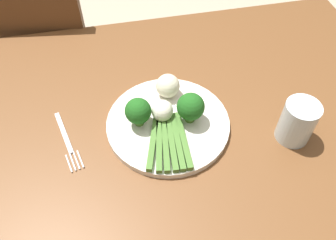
{
  "coord_description": "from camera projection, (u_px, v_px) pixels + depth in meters",
  "views": [
    {
      "loc": [
        0.02,
        0.45,
        1.33
      ],
      "look_at": [
        -0.07,
        -0.01,
        0.77
      ],
      "focal_mm": 36.3,
      "sensor_mm": 36.0,
      "label": 1
    }
  ],
  "objects": [
    {
      "name": "dining_table",
      "position": [
        139.0,
        160.0,
        0.82
      ],
      "size": [
        1.35,
        0.82,
        0.75
      ],
      "color": "brown",
      "rests_on": "ground_plane"
    },
    {
      "name": "chair",
      "position": [
        46.0,
        68.0,
        1.23
      ],
      "size": [
        0.45,
        0.45,
        0.87
      ],
      "rotation": [
        0.0,
        0.0,
        -0.14
      ],
      "color": "brown",
      "rests_on": "ground_plane"
    },
    {
      "name": "plate",
      "position": [
        168.0,
        124.0,
        0.75
      ],
      "size": [
        0.27,
        0.27,
        0.01
      ],
      "primitive_type": "cylinder",
      "color": "silver",
      "rests_on": "dining_table"
    },
    {
      "name": "asparagus_bundle",
      "position": [
        168.0,
        141.0,
        0.7
      ],
      "size": [
        0.1,
        0.15,
        0.01
      ],
      "rotation": [
        0.0,
        0.0,
        1.44
      ],
      "color": "#47752D",
      "rests_on": "plate"
    },
    {
      "name": "broccoli_outer_edge",
      "position": [
        138.0,
        111.0,
        0.71
      ],
      "size": [
        0.06,
        0.06,
        0.07
      ],
      "color": "#4C7F2B",
      "rests_on": "plate"
    },
    {
      "name": "broccoli_right",
      "position": [
        190.0,
        105.0,
        0.71
      ],
      "size": [
        0.06,
        0.06,
        0.07
      ],
      "color": "#4C7F2B",
      "rests_on": "plate"
    },
    {
      "name": "cauliflower_near_fork",
      "position": [
        162.0,
        111.0,
        0.73
      ],
      "size": [
        0.05,
        0.05,
        0.05
      ],
      "primitive_type": "sphere",
      "color": "white",
      "rests_on": "plate"
    },
    {
      "name": "cauliflower_left",
      "position": [
        168.0,
        86.0,
        0.77
      ],
      "size": [
        0.05,
        0.05,
        0.05
      ],
      "primitive_type": "sphere",
      "color": "beige",
      "rests_on": "plate"
    },
    {
      "name": "fork",
      "position": [
        67.0,
        141.0,
        0.72
      ],
      "size": [
        0.06,
        0.16,
        0.0
      ],
      "rotation": [
        0.0,
        0.0,
        1.82
      ],
      "color": "silver",
      "rests_on": "dining_table"
    },
    {
      "name": "water_glass",
      "position": [
        297.0,
        122.0,
        0.7
      ],
      "size": [
        0.07,
        0.07,
        0.1
      ],
      "primitive_type": "cylinder",
      "color": "silver",
      "rests_on": "dining_table"
    }
  ]
}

